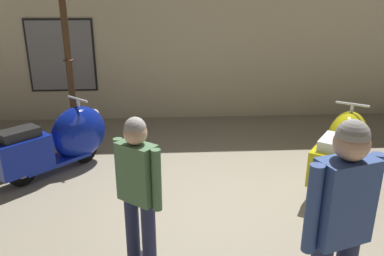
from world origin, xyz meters
TOP-DOWN VIEW (x-y plane):
  - ground_plane at (0.00, 0.00)m, footprint 60.00×60.00m
  - showroom_back_wall at (-0.01, 3.98)m, footprint 18.00×0.24m
  - scooter_0 at (-2.22, 1.33)m, footprint 1.56×1.60m
  - scooter_1 at (1.86, 0.82)m, footprint 1.42×1.67m
  - lamppost at (-2.28, 2.34)m, footprint 0.28×0.28m
  - visitor_0 at (0.55, -1.85)m, footprint 0.57×0.37m
  - visitor_1 at (-0.90, -1.03)m, footprint 0.43×0.39m

SIDE VIEW (x-z plane):
  - ground_plane at x=0.00m, z-range 0.00..0.00m
  - scooter_1 at x=1.86m, z-range -0.05..1.00m
  - scooter_0 at x=-2.22m, z-range -0.05..1.02m
  - visitor_1 at x=-0.90m, z-range 0.12..1.67m
  - visitor_0 at x=0.55m, z-range 0.14..1.90m
  - lamppost at x=-2.28m, z-range 0.01..2.85m
  - showroom_back_wall at x=-0.01m, z-range 0.00..3.95m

